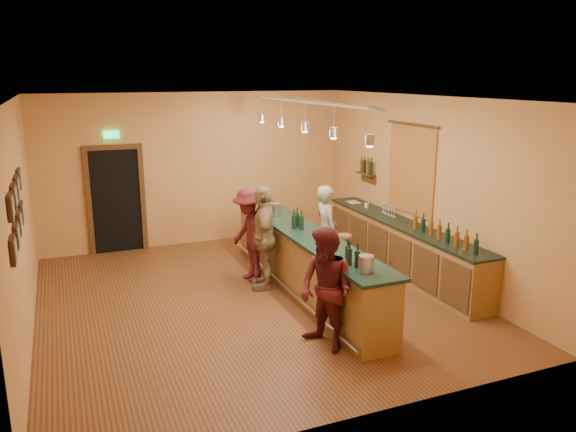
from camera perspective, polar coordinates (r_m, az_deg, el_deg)
name	(u,v)px	position (r m, az deg, el deg)	size (l,w,h in m)	color
floor	(252,299)	(9.23, -3.72, -8.41)	(7.00, 7.00, 0.00)	#5C2C1A
ceiling	(248,98)	(8.54, -4.06, 11.85)	(6.50, 7.00, 0.02)	silver
wall_back	(197,169)	(12.06, -9.18, 4.72)	(6.50, 0.02, 3.20)	#D0854E
wall_front	(362,275)	(5.66, 7.49, -5.97)	(6.50, 0.02, 3.20)	#D0854E
wall_left	(20,223)	(8.35, -25.55, -0.68)	(0.02, 7.00, 3.20)	#D0854E
wall_right	(424,188)	(10.22, 13.69, 2.82)	(0.02, 7.00, 3.20)	#D0854E
doorway	(116,198)	(11.86, -17.08, 1.79)	(1.15, 0.09, 2.48)	black
tapestry	(411,170)	(10.49, 12.40, 4.56)	(0.03, 1.40, 1.60)	maroon
bottle_shelf	(366,168)	(11.73, 7.98, 4.83)	(0.17, 0.55, 0.54)	#4C2D17
picture_grid	(17,210)	(7.54, -25.78, 0.57)	(0.06, 2.20, 0.70)	#382111
back_counter	(402,247)	(10.47, 11.52, -3.08)	(0.60, 4.55, 1.27)	olive
tasting_bar	(304,257)	(9.33, 1.62, -4.16)	(0.74, 5.10, 1.38)	olive
pendant_track	(305,112)	(8.88, 1.73, 10.56)	(0.11, 4.60, 0.50)	silver
bartender	(326,230)	(10.12, 3.91, -1.45)	(0.60, 0.39, 1.64)	gray
customer_a	(326,290)	(7.37, 3.90, -7.48)	(0.80, 0.62, 1.65)	#59191E
customer_b	(264,237)	(9.44, -2.48, -2.19)	(1.04, 0.43, 1.77)	#997A51
customer_c	(250,235)	(9.81, -3.84, -1.91)	(1.07, 0.62, 1.66)	#59191E
bar_stool	(344,242)	(10.64, 5.67, -2.67)	(0.30, 0.30, 0.62)	#AA814C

